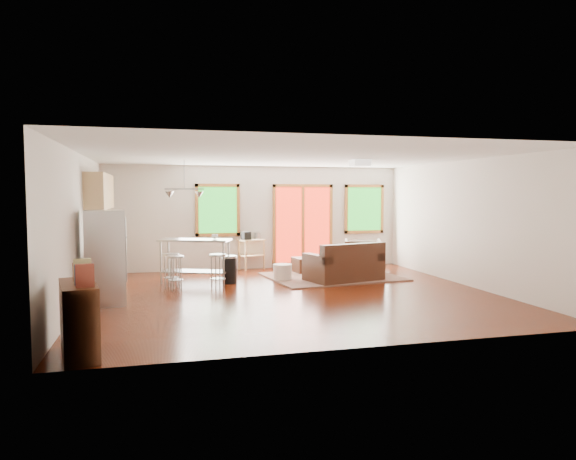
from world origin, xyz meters
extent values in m
cube|color=#360F04|center=(0.00, 0.00, -0.01)|extent=(7.50, 7.00, 0.02)
cube|color=silver|center=(0.00, 0.00, 2.61)|extent=(7.50, 7.00, 0.02)
cube|color=beige|center=(0.00, 3.51, 1.30)|extent=(7.50, 0.02, 2.60)
cube|color=beige|center=(-3.76, 0.00, 1.30)|extent=(0.02, 7.00, 2.60)
cube|color=beige|center=(3.76, 0.00, 1.30)|extent=(0.02, 7.00, 2.60)
cube|color=beige|center=(0.00, -3.51, 1.30)|extent=(7.50, 0.02, 2.60)
cube|color=#166017|center=(-1.00, 3.46, 1.50)|extent=(0.94, 0.02, 1.14)
cube|color=#985925|center=(-1.00, 3.46, 2.11)|extent=(1.10, 0.05, 0.08)
cube|color=#985925|center=(-1.00, 3.46, 0.89)|extent=(1.10, 0.05, 0.08)
cube|color=#985925|center=(-1.51, 3.46, 1.50)|extent=(0.08, 0.05, 1.30)
cube|color=#985925|center=(-0.49, 3.46, 1.50)|extent=(0.08, 0.05, 1.30)
cube|color=red|center=(1.20, 3.46, 1.10)|extent=(1.44, 0.02, 1.94)
cube|color=#985925|center=(1.20, 3.46, 2.11)|extent=(1.60, 0.05, 0.08)
cube|color=#985925|center=(1.20, 3.46, 0.09)|extent=(1.60, 0.05, 0.08)
cube|color=#985925|center=(0.44, 3.46, 1.10)|extent=(0.08, 0.05, 2.10)
cube|color=#985925|center=(1.96, 3.46, 1.10)|extent=(0.08, 0.05, 2.10)
cube|color=#985925|center=(1.20, 3.46, 1.10)|extent=(0.08, 0.05, 1.94)
cube|color=#166017|center=(2.90, 3.46, 1.50)|extent=(0.94, 0.02, 1.14)
cube|color=#985925|center=(2.90, 3.46, 2.11)|extent=(1.10, 0.05, 0.08)
cube|color=#985925|center=(2.90, 3.46, 0.89)|extent=(1.10, 0.05, 0.08)
cube|color=#985925|center=(2.39, 3.46, 1.50)|extent=(0.08, 0.05, 1.30)
cube|color=#985925|center=(3.41, 3.46, 1.50)|extent=(0.08, 0.05, 1.30)
cube|color=#586440|center=(1.40, 1.70, 0.01)|extent=(3.11, 2.54, 0.03)
cube|color=#321B10|center=(1.47, 1.16, 0.22)|extent=(1.77, 1.29, 0.45)
cube|color=#321B10|center=(1.56, 0.83, 0.65)|extent=(1.59, 0.62, 0.40)
cube|color=#321B10|center=(0.81, 0.98, 0.53)|extent=(0.44, 0.93, 0.17)
cube|color=#321B10|center=(2.14, 1.35, 0.53)|extent=(0.44, 0.93, 0.17)
cube|color=#321B10|center=(1.12, 1.12, 0.51)|extent=(0.79, 0.74, 0.13)
cube|color=#321B10|center=(1.80, 1.31, 0.51)|extent=(0.79, 0.74, 0.13)
cube|color=#361A0C|center=(1.95, 1.96, 0.34)|extent=(1.01, 0.78, 0.04)
cube|color=#361A0C|center=(1.54, 1.89, 0.16)|extent=(0.07, 0.07, 0.32)
cube|color=#361A0C|center=(2.25, 1.66, 0.16)|extent=(0.07, 0.07, 0.32)
cube|color=#361A0C|center=(1.66, 2.26, 0.16)|extent=(0.07, 0.07, 0.32)
cube|color=#361A0C|center=(2.37, 2.03, 0.16)|extent=(0.07, 0.07, 0.32)
imported|color=#321B10|center=(2.38, 2.30, 0.44)|extent=(1.09, 1.06, 0.89)
cube|color=#321B10|center=(0.99, 2.47, 0.19)|extent=(0.62, 0.62, 0.37)
cylinder|color=white|center=(0.19, 1.55, 0.18)|extent=(0.52, 0.52, 0.36)
imported|color=silver|center=(1.62, 1.70, 0.50)|extent=(0.24, 0.25, 0.19)
sphere|color=red|center=(1.66, 1.71, 0.65)|extent=(0.09, 0.09, 0.07)
sphere|color=red|center=(1.59, 1.69, 0.67)|extent=(0.09, 0.09, 0.07)
sphere|color=red|center=(1.64, 1.74, 0.69)|extent=(0.09, 0.09, 0.07)
imported|color=maroon|center=(2.03, 1.71, 0.54)|extent=(0.21, 0.05, 0.28)
cube|color=tan|center=(-3.45, 1.70, 0.45)|extent=(0.60, 2.20, 0.90)
cube|color=black|center=(-3.45, 1.70, 0.92)|extent=(0.64, 2.24, 0.04)
cube|color=tan|center=(-3.57, 1.70, 1.95)|extent=(0.36, 2.20, 0.70)
cylinder|color=#B7BABC|center=(-3.45, 1.20, 1.03)|extent=(0.12, 0.12, 0.18)
cube|color=black|center=(-3.45, 2.10, 1.04)|extent=(0.22, 0.18, 0.20)
cube|color=#B7BABC|center=(-3.32, -0.09, 0.81)|extent=(0.69, 0.68, 1.62)
cube|color=gray|center=(-3.01, -0.06, 0.81)|extent=(0.06, 0.59, 1.59)
cylinder|color=gray|center=(-2.97, -0.26, 0.95)|extent=(0.02, 0.02, 1.08)
cylinder|color=gray|center=(-3.00, 0.14, 0.95)|extent=(0.02, 0.02, 1.08)
cube|color=#B7BABC|center=(-1.69, 1.70, 0.92)|extent=(1.60, 1.09, 0.04)
cube|color=gray|center=(-1.69, 1.70, 0.25)|extent=(1.48, 0.98, 0.03)
cylinder|color=gray|center=(-2.40, 1.73, 0.45)|extent=(0.05, 0.05, 0.90)
cylinder|color=gray|center=(-1.14, 1.24, 0.45)|extent=(0.05, 0.05, 0.90)
cylinder|color=gray|center=(-2.23, 2.15, 0.45)|extent=(0.05, 0.05, 0.90)
cylinder|color=gray|center=(-0.98, 1.67, 0.45)|extent=(0.05, 0.05, 0.90)
imported|color=silver|center=(-1.28, 1.59, 1.01)|extent=(0.13, 0.10, 0.13)
cylinder|color=#B7BABC|center=(-2.20, 1.21, 0.68)|extent=(0.43, 0.43, 0.04)
cylinder|color=gray|center=(-2.08, 1.26, 0.33)|extent=(0.03, 0.03, 0.66)
cylinder|color=gray|center=(-2.25, 1.33, 0.33)|extent=(0.03, 0.03, 0.66)
cylinder|color=gray|center=(-2.32, 1.17, 0.33)|extent=(0.03, 0.03, 0.66)
cylinder|color=gray|center=(-2.15, 1.09, 0.33)|extent=(0.03, 0.03, 0.66)
cylinder|color=gray|center=(-2.20, 1.21, 0.21)|extent=(0.40, 0.40, 0.01)
cylinder|color=#B7BABC|center=(-2.12, 0.92, 0.67)|extent=(0.37, 0.37, 0.04)
cylinder|color=gray|center=(-2.05, 1.02, 0.33)|extent=(0.03, 0.03, 0.65)
cylinder|color=gray|center=(-2.22, 0.99, 0.33)|extent=(0.03, 0.03, 0.65)
cylinder|color=gray|center=(-2.19, 0.82, 0.33)|extent=(0.03, 0.03, 0.65)
cylinder|color=gray|center=(-2.02, 0.85, 0.33)|extent=(0.03, 0.03, 0.65)
cylinder|color=gray|center=(-2.12, 0.92, 0.21)|extent=(0.34, 0.34, 0.01)
cylinder|color=#B7BABC|center=(-1.30, 0.83, 0.69)|extent=(0.43, 0.43, 0.04)
cylinder|color=gray|center=(-1.25, 0.95, 0.33)|extent=(0.03, 0.03, 0.67)
cylinder|color=gray|center=(-1.42, 0.89, 0.33)|extent=(0.03, 0.03, 0.67)
cylinder|color=gray|center=(-1.36, 0.72, 0.33)|extent=(0.03, 0.03, 0.67)
cylinder|color=gray|center=(-1.19, 0.78, 0.33)|extent=(0.03, 0.03, 0.67)
cylinder|color=gray|center=(-1.30, 0.83, 0.22)|extent=(0.39, 0.39, 0.01)
cylinder|color=black|center=(-0.98, 1.49, 0.27)|extent=(0.33, 0.33, 0.55)
cylinder|color=#B7BABC|center=(-0.98, 1.49, 0.57)|extent=(0.34, 0.34, 0.05)
cube|color=tan|center=(-0.17, 3.35, 0.74)|extent=(0.73, 0.61, 0.04)
cube|color=tan|center=(-0.17, 3.35, 0.36)|extent=(0.69, 0.57, 0.03)
cube|color=tan|center=(-0.36, 3.10, 0.38)|extent=(0.05, 0.05, 0.75)
cube|color=tan|center=(0.14, 3.30, 0.38)|extent=(0.05, 0.05, 0.75)
cube|color=tan|center=(-0.48, 3.40, 0.38)|extent=(0.05, 0.05, 0.75)
cube|color=tan|center=(0.02, 3.60, 0.38)|extent=(0.05, 0.05, 0.75)
cube|color=black|center=(-0.32, 3.29, 0.86)|extent=(0.25, 0.24, 0.20)
cylinder|color=#B7BABC|center=(-0.02, 3.41, 0.84)|extent=(0.19, 0.19, 0.16)
cube|color=#361A0C|center=(-3.35, -2.99, 0.43)|extent=(0.57, 1.03, 0.86)
cube|color=maroon|center=(-3.23, -3.30, 0.99)|extent=(0.20, 0.09, 0.26)
cube|color=navy|center=(-3.26, -3.14, 0.98)|extent=(0.20, 0.09, 0.24)
cube|color=tan|center=(-3.30, -2.98, 1.00)|extent=(0.20, 0.09, 0.28)
cube|color=maroon|center=(-3.33, -2.82, 0.97)|extent=(0.20, 0.09, 0.22)
cube|color=white|center=(1.60, 0.60, 2.53)|extent=(0.35, 0.35, 0.12)
cylinder|color=gray|center=(-1.90, 1.50, 2.30)|extent=(0.02, 0.02, 0.60)
cube|color=gray|center=(-1.90, 1.50, 2.00)|extent=(0.80, 0.04, 0.03)
cone|color=#B7BABC|center=(-2.20, 1.50, 1.88)|extent=(0.18, 0.18, 0.14)
cone|color=#B7BABC|center=(-1.60, 1.50, 1.88)|extent=(0.18, 0.18, 0.14)
camera|label=1|loc=(-2.43, -9.30, 1.89)|focal=32.00mm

